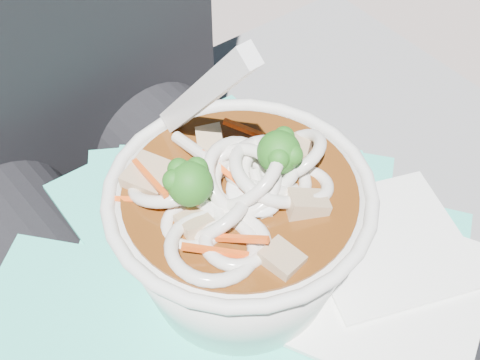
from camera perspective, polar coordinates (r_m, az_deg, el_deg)
lap at (r=0.56m, az=-1.03°, el=-13.17°), size 0.31×0.48×0.14m
person_body at (r=0.58m, az=-6.86°, el=-5.66°), size 0.34×0.94×0.99m
plastic_bag at (r=0.51m, az=-0.07°, el=-7.32°), size 0.44×0.36×0.02m
napkins at (r=0.50m, az=12.20°, el=-7.83°), size 0.20×0.19×0.01m
udon_bowl at (r=0.44m, az=-0.04°, el=-3.91°), size 0.19×0.19×0.21m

